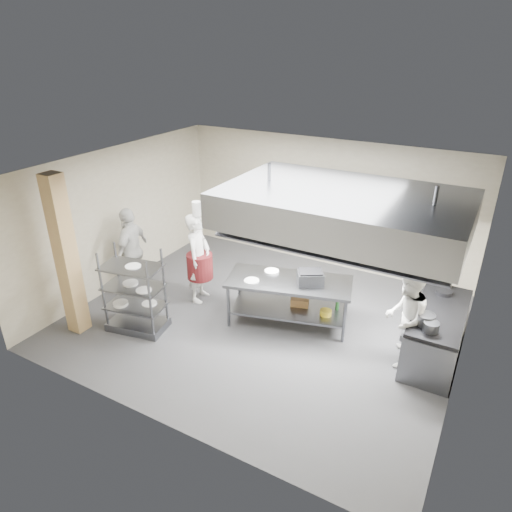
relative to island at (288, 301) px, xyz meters
The scene contains 23 objects.
floor 0.67m from the island, 154.42° to the right, with size 7.00×7.00×0.00m, color #3C3C3F.
ceiling 2.59m from the island, 154.42° to the right, with size 7.00×7.00×0.00m, color silver.
wall_back 3.01m from the island, 99.04° to the left, with size 7.00×7.00×0.00m, color tan.
wall_left 4.09m from the island, behind, with size 6.00×6.00×0.00m, color tan.
wall_right 3.24m from the island, ahead, with size 6.00×6.00×0.00m, color tan.
column 4.09m from the island, 147.72° to the right, with size 0.30×0.30×3.00m, color tan.
exhaust_hood 2.13m from the island, 12.36° to the left, with size 4.00×2.50×0.60m, color slate.
hood_strip_a 1.64m from the island, 103.06° to the left, with size 1.60×0.12×0.04m, color white.
hood_strip_b 2.40m from the island, ahead, with size 1.60×0.12×0.04m, color white.
wall_shelf 3.14m from the island, 62.70° to the left, with size 1.50×0.28×0.04m, color slate.
island is the anchor object (origin of this frame).
island_worktop 0.42m from the island, ahead, with size 2.30×0.96×0.06m, color slate.
island_undershelf 0.16m from the island, 90.00° to the right, with size 2.12×0.86×0.04m, color slate.
pass_rack 2.87m from the island, 146.89° to the right, with size 1.07×0.62×1.60m, color gray, non-canonical shape.
cooking_range 2.65m from the island, ahead, with size 0.80×2.00×0.84m, color slate.
range_top 2.68m from the island, ahead, with size 0.78×1.96×0.06m, color black.
chef_head 2.05m from the island, behind, with size 0.69×0.45×1.89m, color silver.
chef_line 2.20m from the island, ahead, with size 0.83×0.65×1.72m, color silver.
chef_plating 3.51m from the island, behind, with size 1.10×0.46×1.87m, color silver.
griddle 0.69m from the island, 13.22° to the left, with size 0.46×0.36×0.23m, color slate.
wicker_basket 0.25m from the island, 51.18° to the left, with size 0.34×0.23×0.15m, color olive.
stockpot 2.56m from the island, ahead, with size 0.27×0.27×0.19m, color gray.
plate_stack 2.85m from the island, 146.89° to the right, with size 0.28×0.28×0.05m, color white.
Camera 1 is at (3.52, -6.59, 4.95)m, focal length 32.00 mm.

